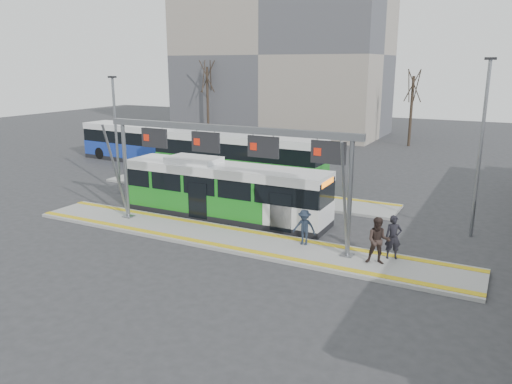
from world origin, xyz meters
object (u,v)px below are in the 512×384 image
(hero_bus, at_px, (224,191))
(passenger_b, at_px, (378,241))
(gantry, at_px, (227,149))
(passenger_c, at_px, (304,227))
(passenger_a, at_px, (393,237))

(hero_bus, height_order, passenger_b, hero_bus)
(gantry, relative_size, passenger_c, 8.04)
(gantry, bearing_deg, hero_bus, 123.52)
(hero_bus, relative_size, passenger_a, 6.20)
(passenger_b, bearing_deg, passenger_a, 49.18)
(hero_bus, distance_m, passenger_a, 9.71)
(passenger_a, xyz_separation_m, passenger_c, (-3.90, -0.16, -0.12))
(passenger_a, height_order, passenger_b, passenger_b)
(gantry, relative_size, passenger_a, 7.02)
(gantry, bearing_deg, passenger_a, 4.62)
(passenger_c, bearing_deg, hero_bus, 151.33)
(gantry, distance_m, passenger_a, 8.29)
(hero_bus, xyz_separation_m, passenger_a, (9.46, -2.17, -0.36))
(hero_bus, relative_size, passenger_b, 5.88)
(hero_bus, relative_size, passenger_c, 7.10)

